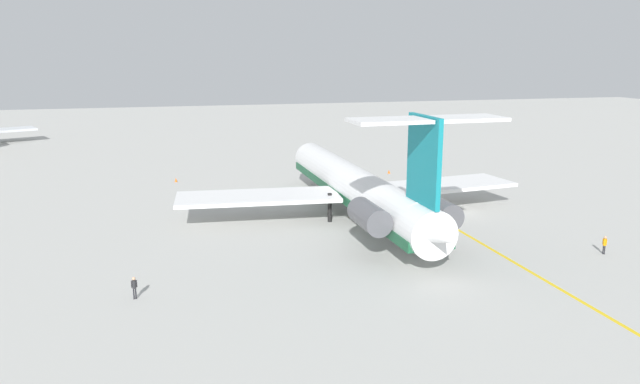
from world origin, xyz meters
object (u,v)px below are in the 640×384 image
(ground_crew_near_tail, at_px, (605,243))
(main_jetliner, at_px, (359,188))
(safety_cone_wingtip, at_px, (176,180))
(safety_cone_nose, at_px, (389,172))
(ground_crew_near_nose, at_px, (134,285))

(ground_crew_near_tail, bearing_deg, main_jetliner, -58.64)
(main_jetliner, relative_size, ground_crew_near_tail, 26.02)
(safety_cone_wingtip, bearing_deg, safety_cone_nose, -93.46)
(ground_crew_near_nose, relative_size, safety_cone_wingtip, 3.14)
(main_jetliner, distance_m, safety_cone_wingtip, 31.57)
(safety_cone_nose, xyz_separation_m, safety_cone_wingtip, (1.89, 31.29, 0.00))
(ground_crew_near_tail, bearing_deg, safety_cone_wingtip, -64.30)
(ground_crew_near_tail, xyz_separation_m, safety_cone_nose, (39.96, 5.29, -0.80))
(ground_crew_near_tail, bearing_deg, safety_cone_nose, -97.91)
(ground_crew_near_nose, bearing_deg, safety_cone_nose, -53.24)
(ground_crew_near_tail, height_order, safety_cone_wingtip, ground_crew_near_tail)
(safety_cone_nose, height_order, safety_cone_wingtip, same)
(safety_cone_nose, distance_m, safety_cone_wingtip, 31.34)
(main_jetliner, xyz_separation_m, ground_crew_near_nose, (-16.62, 22.80, -2.41))
(ground_crew_near_tail, height_order, safety_cone_nose, ground_crew_near_tail)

